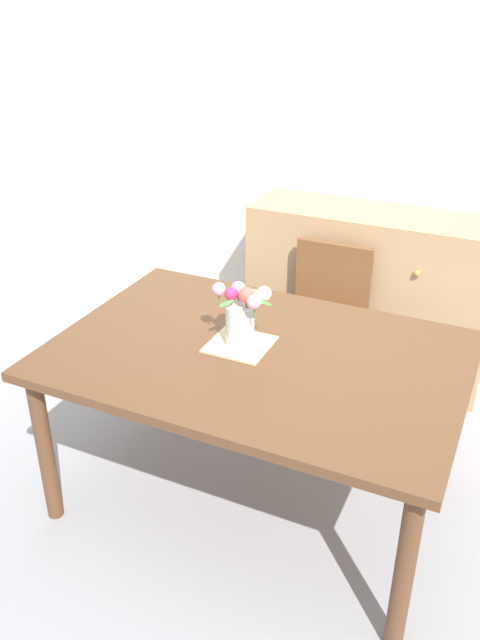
{
  "coord_description": "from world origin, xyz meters",
  "views": [
    {
      "loc": [
        0.92,
        -2.14,
        2.15
      ],
      "look_at": [
        -0.09,
        0.02,
        0.9
      ],
      "focal_mm": 36.48,
      "sensor_mm": 36.0,
      "label": 1
    }
  ],
  "objects": [
    {
      "name": "ground_plane",
      "position": [
        0.0,
        0.0,
        0.0
      ],
      "size": [
        12.0,
        12.0,
        0.0
      ],
      "primitive_type": "plane",
      "color": "#939399"
    },
    {
      "name": "dresser",
      "position": [
        0.14,
        1.33,
        0.5
      ],
      "size": [
        1.4,
        0.47,
        1.0
      ],
      "color": "tan",
      "rests_on": "ground_plane"
    },
    {
      "name": "chair_far",
      "position": [
        0.0,
        0.92,
        0.52
      ],
      "size": [
        0.42,
        0.42,
        0.9
      ],
      "rotation": [
        0.0,
        0.0,
        3.14
      ],
      "color": "brown",
      "rests_on": "ground_plane"
    },
    {
      "name": "back_wall",
      "position": [
        0.0,
        1.6,
        1.4
      ],
      "size": [
        7.0,
        0.1,
        2.8
      ],
      "primitive_type": "cube",
      "color": "silver",
      "rests_on": "ground_plane"
    },
    {
      "name": "dining_table",
      "position": [
        0.0,
        0.0,
        0.7
      ],
      "size": [
        1.69,
        1.16,
        0.78
      ],
      "color": "brown",
      "rests_on": "ground_plane"
    },
    {
      "name": "flower_vase",
      "position": [
        -0.08,
        0.02,
        0.93
      ],
      "size": [
        0.24,
        0.19,
        0.27
      ],
      "color": "silver",
      "rests_on": "placemat"
    },
    {
      "name": "placemat",
      "position": [
        -0.09,
        0.02,
        0.78
      ],
      "size": [
        0.25,
        0.25,
        0.01
      ],
      "primitive_type": "cube",
      "color": "#CCB789",
      "rests_on": "dining_table"
    }
  ]
}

